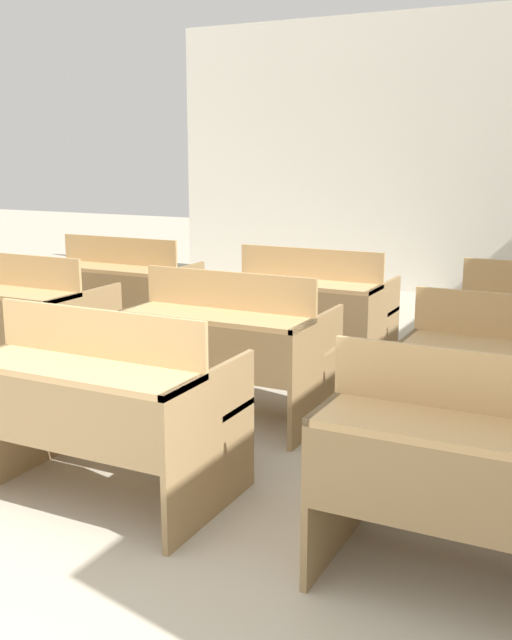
% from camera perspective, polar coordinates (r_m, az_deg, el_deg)
% --- Properties ---
extents(wall_back, '(6.60, 0.06, 3.15)m').
position_cam_1_polar(wall_back, '(8.86, 13.80, 12.07)').
color(wall_back, white).
rests_on(wall_back, ground_plane).
extents(bench_front_center, '(1.14, 0.78, 0.92)m').
position_cam_1_polar(bench_front_center, '(3.59, -11.53, -6.16)').
color(bench_front_center, '#9A7C52').
rests_on(bench_front_center, ground_plane).
extents(bench_front_right, '(1.14, 0.78, 0.92)m').
position_cam_1_polar(bench_front_right, '(2.93, 16.76, -10.84)').
color(bench_front_right, '#97794F').
rests_on(bench_front_right, ground_plane).
extents(bench_second_left, '(1.14, 0.78, 0.92)m').
position_cam_1_polar(bench_second_left, '(5.60, -17.50, 0.29)').
color(bench_second_left, '#94764C').
rests_on(bench_second_left, ground_plane).
extents(bench_second_center, '(1.14, 0.78, 0.92)m').
position_cam_1_polar(bench_second_center, '(4.57, -2.00, -1.82)').
color(bench_second_center, '#95774D').
rests_on(bench_second_center, ground_plane).
extents(bench_third_left, '(1.14, 0.78, 0.92)m').
position_cam_1_polar(bench_third_left, '(6.50, -10.21, 2.32)').
color(bench_third_left, olive).
rests_on(bench_third_left, ground_plane).
extents(bench_third_center, '(1.14, 0.78, 0.92)m').
position_cam_1_polar(bench_third_center, '(5.66, 4.13, 0.99)').
color(bench_third_center, '#997B51').
rests_on(bench_third_center, ground_plane).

